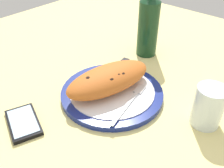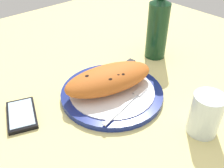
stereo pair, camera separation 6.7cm
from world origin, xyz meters
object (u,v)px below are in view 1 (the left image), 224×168
at_px(fork, 131,100).
at_px(smartphone, 23,122).
at_px(plate, 112,93).
at_px(calzone, 109,79).
at_px(wine_bottle, 148,24).
at_px(water_glass, 208,109).
at_px(knife, 114,72).

height_order(fork, smartphone, fork).
relative_size(fork, smartphone, 1.34).
distance_m(plate, fork, 0.07).
bearing_deg(calzone, plate, -90.51).
xyz_separation_m(plate, fork, (0.00, -0.07, 0.01)).
xyz_separation_m(fork, wine_bottle, (0.25, 0.13, 0.09)).
distance_m(calzone, smartphone, 0.24).
bearing_deg(plate, fork, -89.55).
bearing_deg(plate, water_glass, -73.76).
bearing_deg(smartphone, knife, -6.91).
relative_size(fork, knife, 0.78).
bearing_deg(knife, water_glass, -89.44).
distance_m(plate, wine_bottle, 0.28).
bearing_deg(calzone, water_glass, -74.49).
distance_m(calzone, knife, 0.08).
bearing_deg(wine_bottle, smartphone, 177.79).
bearing_deg(calzone, wine_bottle, 12.38).
height_order(water_glass, wine_bottle, wine_bottle).
height_order(plate, wine_bottle, wine_bottle).
xyz_separation_m(calzone, wine_bottle, (0.26, 0.06, 0.06)).
bearing_deg(knife, plate, -142.27).
xyz_separation_m(plate, water_glass, (0.07, -0.23, 0.03)).
bearing_deg(calzone, knife, 31.09).
bearing_deg(wine_bottle, fork, -152.35).
bearing_deg(wine_bottle, calzone, -167.62).
relative_size(water_glass, wine_bottle, 0.37).
relative_size(calzone, fork, 1.51).
relative_size(plate, knife, 1.22).
bearing_deg(fork, water_glass, -68.07).
height_order(calzone, water_glass, water_glass).
bearing_deg(fork, knife, 60.90).
relative_size(calzone, knife, 1.18).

